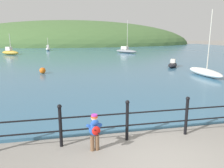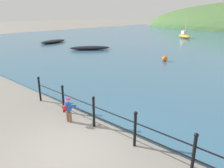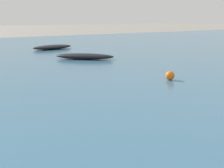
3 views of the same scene
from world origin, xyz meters
name	(u,v)px [view 1 (image 1 of 3)]	position (x,y,z in m)	size (l,w,h in m)	color
ground_plane	(165,168)	(0.00, 0.00, 0.00)	(200.00, 200.00, 0.00)	gray
water	(80,53)	(0.00, 32.00, 0.05)	(80.00, 60.00, 0.10)	#386684
far_hillside	(73,44)	(0.00, 67.16, 0.00)	(75.76, 41.67, 14.73)	#476B38
iron_railing	(158,117)	(0.43, 1.50, 0.64)	(9.45, 0.12, 1.21)	black
child_in_coat	(95,129)	(-1.49, 1.09, 0.61)	(0.40, 0.55, 1.00)	brown
boat_green_fishing	(10,52)	(-10.41, 30.90, 0.48)	(3.08, 2.54, 3.05)	gold
boat_blue_hull	(173,65)	(7.38, 14.30, 0.33)	(1.92, 2.35, 0.71)	black
boat_far_right	(205,72)	(7.62, 9.76, 0.38)	(0.98, 3.70, 4.58)	silver
boat_twin_mast	(126,51)	(7.39, 30.76, 0.46)	(3.35, 4.06, 5.17)	gray
boat_white_sailboat	(48,49)	(-5.61, 39.13, 0.45)	(0.82, 2.31, 2.37)	silver
mooring_buoy	(43,71)	(-4.00, 13.05, 0.33)	(0.46, 0.46, 0.46)	orange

